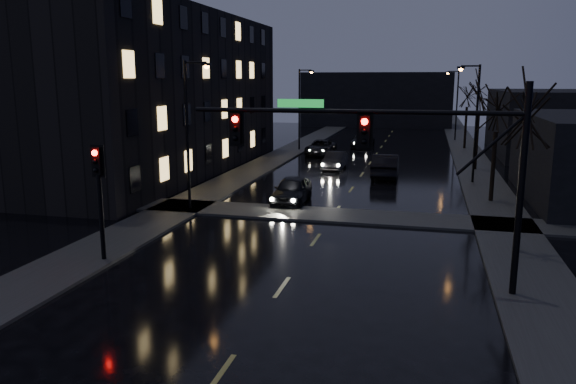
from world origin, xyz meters
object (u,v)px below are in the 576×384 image
Objects in this scene: oncoming_car_b at (335,161)px; lead_car at (386,166)px; oncoming_car_d at (363,140)px; oncoming_car_c at (321,148)px; oncoming_car_a at (292,190)px.

oncoming_car_b is 5.11m from lead_car.
lead_car reaches higher than oncoming_car_b.
oncoming_car_b is at bearing -90.31° from oncoming_car_d.
oncoming_car_a is at bearing -83.45° from oncoming_car_c.
oncoming_car_a is 0.88× the size of oncoming_car_d.
oncoming_car_d is at bearing 66.43° from oncoming_car_c.
oncoming_car_d reaches higher than oncoming_car_b.
oncoming_car_a is 21.05m from oncoming_car_c.
oncoming_car_d is at bearing 86.90° from oncoming_car_a.
oncoming_car_b is 0.81× the size of oncoming_car_d.
oncoming_car_a reaches higher than oncoming_car_b.
oncoming_car_c is (-2.64, 7.95, 0.03)m from oncoming_car_b.
oncoming_car_c is at bearing -59.21° from lead_car.
oncoming_car_c is 12.84m from lead_car.
oncoming_car_c reaches higher than oncoming_car_b.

